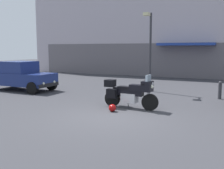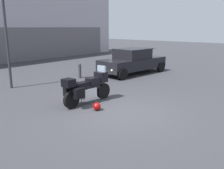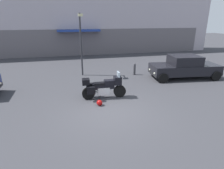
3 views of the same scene
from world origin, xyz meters
name	(u,v)px [view 1 (image 1 of 3)]	position (x,y,z in m)	size (l,w,h in m)	color
ground_plane	(112,117)	(0.00, 0.00, 0.00)	(80.00, 80.00, 0.00)	#38383D
building_facade_rear	(194,10)	(0.00, 15.09, 5.45)	(31.28, 3.40, 10.99)	#B2A8B2
motorcycle	(129,93)	(-0.03, 1.56, 0.62)	(2.26, 0.78, 1.36)	black
helmet	(112,108)	(-0.37, 0.75, 0.14)	(0.28, 0.28, 0.28)	#990C0C
car_hatchback_near	(21,76)	(-7.29, 3.17, 0.81)	(3.90, 1.83, 1.64)	navy
streetlamp_curbside	(149,43)	(-0.68, 5.89, 2.62)	(0.28, 0.94, 4.24)	#2D2D33
bollard_curbside	(220,90)	(3.00, 5.25, 0.45)	(0.16, 0.16, 0.84)	#333338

